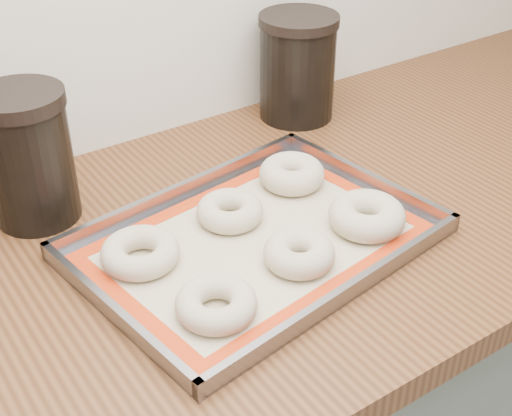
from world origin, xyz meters
TOP-DOWN VIEW (x-y plane):
  - countertop at (0.00, 1.68)m, footprint 3.06×0.68m
  - baking_tray at (0.10, 1.63)m, footprint 0.50×0.39m
  - baking_mat at (0.10, 1.63)m, footprint 0.46×0.35m
  - bagel_front_left at (-0.02, 1.54)m, footprint 0.11×0.11m
  - bagel_front_mid at (0.12, 1.56)m, footprint 0.12×0.12m
  - bagel_front_right at (0.25, 1.57)m, footprint 0.12×0.12m
  - bagel_back_left at (-0.05, 1.68)m, footprint 0.11×0.11m
  - bagel_back_mid at (0.10, 1.69)m, footprint 0.12×0.12m
  - bagel_back_right at (0.23, 1.72)m, footprint 0.13×0.13m
  - canister_mid at (-0.11, 1.86)m, footprint 0.12×0.12m
  - canister_right at (0.39, 1.92)m, footprint 0.14×0.14m

SIDE VIEW (x-z plane):
  - countertop at x=0.00m, z-range 0.86..0.90m
  - baking_mat at x=0.10m, z-range 0.90..0.91m
  - baking_tray at x=0.10m, z-range 0.89..0.92m
  - bagel_front_left at x=-0.02m, z-range 0.90..0.94m
  - bagel_back_mid at x=0.10m, z-range 0.90..0.94m
  - bagel_back_left at x=-0.05m, z-range 0.90..0.94m
  - bagel_front_mid at x=0.12m, z-range 0.90..0.94m
  - bagel_back_right at x=0.23m, z-range 0.90..0.94m
  - bagel_front_right at x=0.25m, z-range 0.90..0.94m
  - canister_right at x=0.39m, z-range 0.90..1.09m
  - canister_mid at x=-0.11m, z-range 0.90..1.09m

